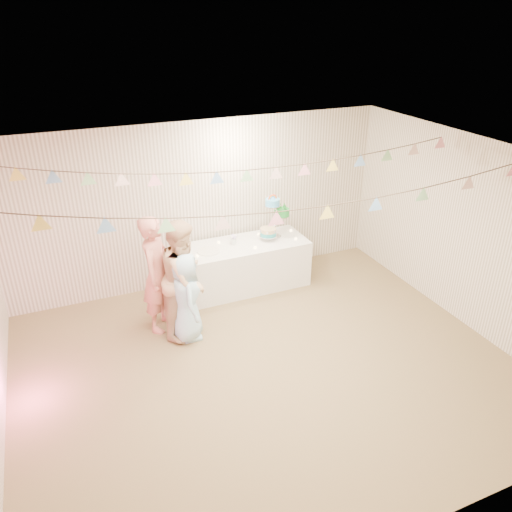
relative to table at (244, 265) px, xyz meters
name	(u,v)px	position (x,y,z in m)	size (l,w,h in m)	color
floor	(266,367)	(-0.51, -2.00, -0.38)	(6.00, 6.00, 0.00)	brown
ceiling	(269,165)	(-0.51, -2.00, 2.22)	(6.00, 6.00, 0.00)	silver
back_wall	(201,205)	(-0.51, 0.50, 0.92)	(6.00, 6.00, 0.00)	white
front_wall	(409,428)	(-0.51, -4.50, 0.92)	(6.00, 6.00, 0.00)	white
right_wall	(469,234)	(2.49, -2.00, 0.92)	(5.00, 5.00, 0.00)	white
table	(244,265)	(0.00, 0.00, 0.00)	(2.00, 0.80, 0.75)	white
cake_stand	(275,217)	(0.55, 0.05, 0.71)	(0.61, 0.36, 0.68)	silver
cake_bottom	(267,235)	(0.40, -0.01, 0.46)	(0.31, 0.31, 0.15)	teal
cake_middle	(282,213)	(0.73, 0.14, 0.73)	(0.27, 0.27, 0.22)	#1D882F
cake_top_tier	(272,201)	(0.49, 0.02, 1.00)	(0.25, 0.25, 0.19)	#49A8E5
platter	(208,251)	(-0.59, -0.05, 0.38)	(0.34, 0.34, 0.02)	white
posy	(234,239)	(-0.15, 0.05, 0.45)	(0.14, 0.14, 0.16)	white
person_adult_a	(158,274)	(-1.49, -0.60, 0.46)	(0.61, 0.40, 1.67)	#D77C70
person_adult_b	(185,278)	(-1.18, -0.84, 0.45)	(0.80, 0.63, 1.65)	#DCB087
person_child	(186,297)	(-1.22, -1.00, 0.25)	(0.61, 0.40, 1.25)	#B4E1FF
bunting_back	(231,162)	(-0.51, -0.90, 1.97)	(5.60, 1.10, 0.40)	pink
bunting_front	(277,197)	(-0.51, -2.20, 1.94)	(5.60, 0.90, 0.36)	#72A5E5
tealight_0	(197,256)	(-0.80, -0.15, 0.39)	(0.04, 0.04, 0.03)	#FFD88C
tealight_1	(219,242)	(-0.35, 0.18, 0.39)	(0.04, 0.04, 0.03)	#FFD88C
tealight_2	(255,247)	(0.10, -0.22, 0.39)	(0.04, 0.04, 0.03)	#FFD88C
tealight_3	(259,234)	(0.35, 0.22, 0.39)	(0.04, 0.04, 0.03)	#FFD88C
tealight_4	(296,239)	(0.82, -0.18, 0.39)	(0.04, 0.04, 0.03)	#FFD88C
tealight_5	(291,230)	(0.90, 0.15, 0.39)	(0.04, 0.04, 0.03)	#FFD88C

